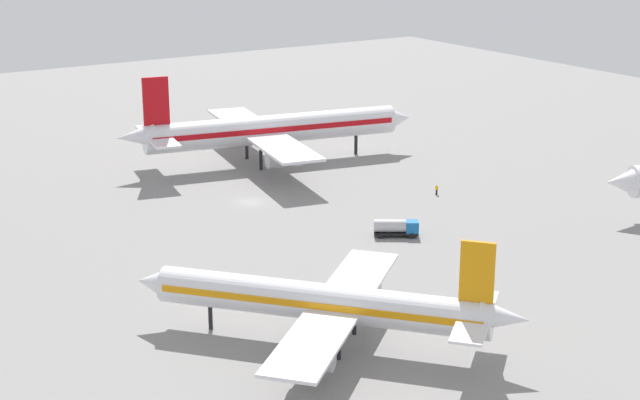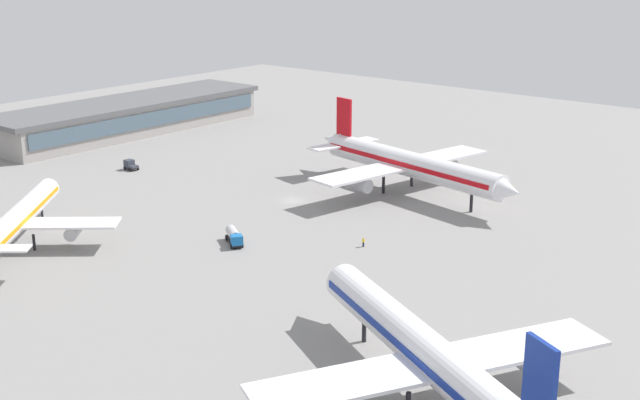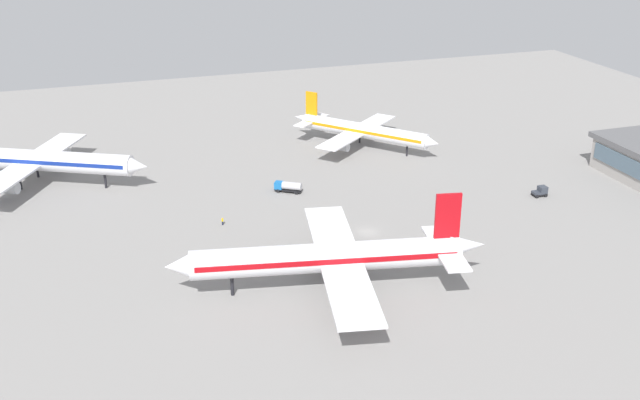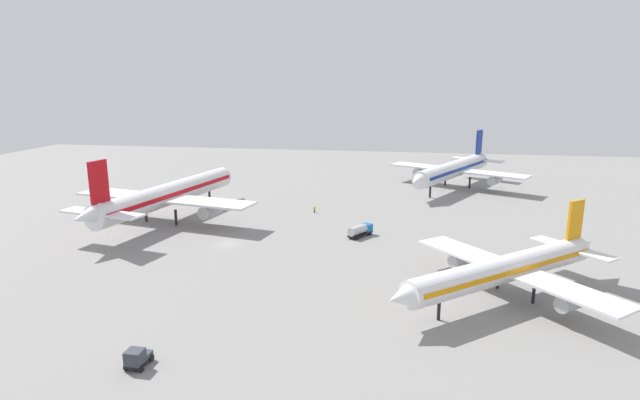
# 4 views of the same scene
# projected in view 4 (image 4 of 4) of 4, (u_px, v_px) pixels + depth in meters

# --- Properties ---
(ground) EXTENTS (288.00, 288.00, 0.00)m
(ground) POSITION_uv_depth(u_px,v_px,m) (227.00, 244.00, 101.56)
(ground) COLOR gray
(airplane_at_gate) EXTENTS (45.30, 55.79, 17.08)m
(airplane_at_gate) POSITION_uv_depth(u_px,v_px,m) (168.00, 194.00, 117.63)
(airplane_at_gate) COLOR white
(airplane_at_gate) RESTS_ON ground
(airplane_taxiing) EXTENTS (41.08, 49.28, 16.29)m
(airplane_taxiing) POSITION_uv_depth(u_px,v_px,m) (454.00, 169.00, 153.36)
(airplane_taxiing) COLOR white
(airplane_taxiing) RESTS_ON ground
(airplane_distant) EXTENTS (35.78, 32.51, 13.27)m
(airplane_distant) POSITION_uv_depth(u_px,v_px,m) (506.00, 269.00, 74.70)
(airplane_distant) COLOR white
(airplane_distant) RESTS_ON ground
(baggage_tug) EXTENTS (2.26, 3.24, 2.30)m
(baggage_tug) POSITION_uv_depth(u_px,v_px,m) (137.00, 358.00, 57.49)
(baggage_tug) COLOR black
(baggage_tug) RESTS_ON ground
(fuel_truck) EXTENTS (5.04, 6.31, 2.50)m
(fuel_truck) POSITION_uv_depth(u_px,v_px,m) (360.00, 230.00, 106.05)
(fuel_truck) COLOR black
(fuel_truck) RESTS_ON ground
(ground_crew_worker) EXTENTS (0.56, 0.47, 1.67)m
(ground_crew_worker) POSITION_uv_depth(u_px,v_px,m) (314.00, 209.00, 125.66)
(ground_crew_worker) COLOR #1E2338
(ground_crew_worker) RESTS_ON ground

